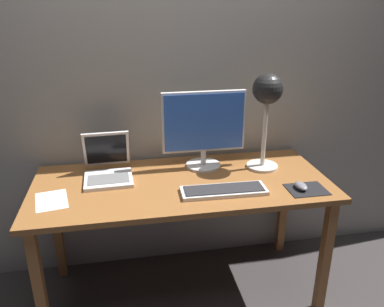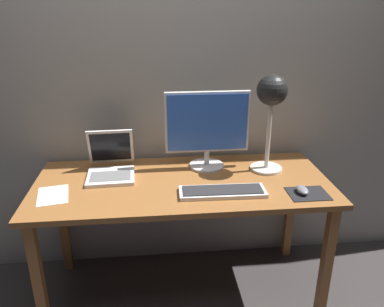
# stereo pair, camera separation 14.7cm
# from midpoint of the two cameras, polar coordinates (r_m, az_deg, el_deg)

# --- Properties ---
(ground_plane) EXTENTS (4.80, 4.80, 0.00)m
(ground_plane) POSITION_cam_midpoint_polar(r_m,az_deg,el_deg) (2.52, 0.52, -19.48)
(ground_plane) COLOR #383333
(ground_plane) RESTS_ON ground
(back_wall) EXTENTS (4.80, 0.06, 2.60)m
(back_wall) POSITION_cam_midpoint_polar(r_m,az_deg,el_deg) (2.32, -0.47, 12.85)
(back_wall) COLOR #9E998E
(back_wall) RESTS_ON ground
(desk) EXTENTS (1.60, 0.70, 0.74)m
(desk) POSITION_cam_midpoint_polar(r_m,az_deg,el_deg) (2.14, 0.58, -6.05)
(desk) COLOR #935B2D
(desk) RESTS_ON ground
(monitor) EXTENTS (0.48, 0.20, 0.45)m
(monitor) POSITION_cam_midpoint_polar(r_m,az_deg,el_deg) (2.20, 4.18, 3.92)
(monitor) COLOR silver
(monitor) RESTS_ON desk
(keyboard_main) EXTENTS (0.44, 0.15, 0.03)m
(keyboard_main) POSITION_cam_midpoint_polar(r_m,az_deg,el_deg) (1.98, 6.67, -5.64)
(keyboard_main) COLOR silver
(keyboard_main) RESTS_ON desk
(laptop) EXTENTS (0.27, 0.32, 0.24)m
(laptop) POSITION_cam_midpoint_polar(r_m,az_deg,el_deg) (2.21, -10.06, -1.28)
(laptop) COLOR silver
(laptop) RESTS_ON desk
(desk_lamp) EXTENTS (0.18, 0.18, 0.55)m
(desk_lamp) POSITION_cam_midpoint_polar(r_m,az_deg,el_deg) (2.17, 13.58, 7.73)
(desk_lamp) COLOR beige
(desk_lamp) RESTS_ON desk
(mousepad) EXTENTS (0.20, 0.16, 0.00)m
(mousepad) POSITION_cam_midpoint_polar(r_m,az_deg,el_deg) (2.08, 18.72, -5.68)
(mousepad) COLOR black
(mousepad) RESTS_ON desk
(mouse) EXTENTS (0.06, 0.10, 0.03)m
(mouse) POSITION_cam_midpoint_polar(r_m,az_deg,el_deg) (2.07, 17.96, -5.18)
(mouse) COLOR slate
(mouse) RESTS_ON mousepad
(paper_sheet_near_mouse) EXTENTS (0.18, 0.23, 0.00)m
(paper_sheet_near_mouse) POSITION_cam_midpoint_polar(r_m,az_deg,el_deg) (2.06, -17.95, -5.92)
(paper_sheet_near_mouse) COLOR white
(paper_sheet_near_mouse) RESTS_ON desk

